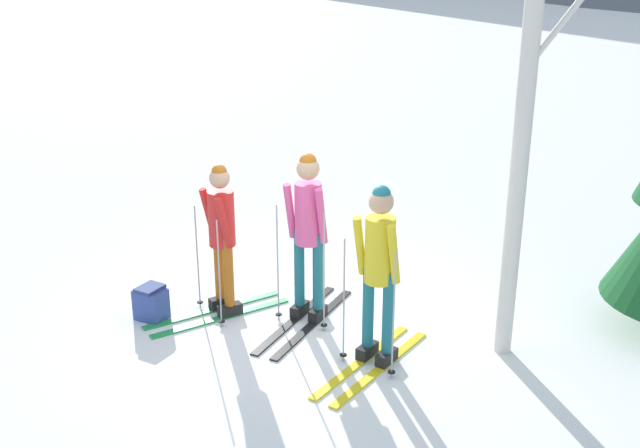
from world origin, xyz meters
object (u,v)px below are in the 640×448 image
(skier_in_red, at_px, (221,235))
(skier_in_yellow, at_px, (379,268))
(skier_in_pink, at_px, (308,230))
(backpack_on_snow_front, at_px, (151,303))
(birch_tree_tall, at_px, (525,111))

(skier_in_red, xyz_separation_m, skier_in_yellow, (1.89, -0.10, 0.07))
(skier_in_pink, relative_size, backpack_on_snow_front, 4.84)
(skier_in_red, distance_m, backpack_on_snow_front, 1.07)
(skier_in_yellow, relative_size, backpack_on_snow_front, 4.70)
(skier_in_pink, relative_size, birch_tree_tall, 0.39)
(skier_in_pink, height_order, skier_in_yellow, skier_in_pink)
(skier_in_pink, distance_m, skier_in_yellow, 1.13)
(skier_in_pink, xyz_separation_m, backpack_on_snow_front, (-1.45, -0.86, -0.84))
(skier_in_red, bearing_deg, skier_in_yellow, -2.91)
(skier_in_pink, bearing_deg, birch_tree_tall, 10.91)
(skier_in_yellow, bearing_deg, skier_in_pink, 156.76)
(backpack_on_snow_front, bearing_deg, skier_in_red, 40.62)
(skier_in_red, distance_m, skier_in_pink, 0.93)
(skier_in_yellow, bearing_deg, backpack_on_snow_front, -170.59)
(birch_tree_tall, distance_m, backpack_on_snow_front, 4.31)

